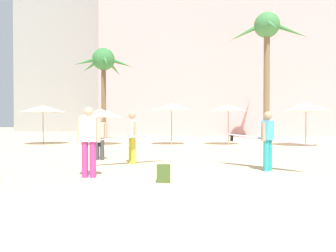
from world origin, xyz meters
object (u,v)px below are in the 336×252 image
(cafe_umbrella_1, at_px, (172,107))
(palm_tree_left, at_px, (267,36))
(backpack, at_px, (164,174))
(person_near_right, at_px, (89,139))
(person_near_left, at_px, (266,138))
(cafe_umbrella_2, at_px, (306,107))
(person_mid_left, at_px, (100,135))
(person_mid_right, at_px, (132,136))
(cafe_umbrella_4, at_px, (43,109))
(palm_tree_far_left, at_px, (104,65))
(beach_towel, at_px, (211,178))
(cafe_umbrella_3, at_px, (228,108))
(cafe_umbrella_0, at_px, (100,113))

(cafe_umbrella_1, bearing_deg, palm_tree_left, 36.66)
(backpack, distance_m, person_near_right, 2.15)
(person_near_left, bearing_deg, cafe_umbrella_2, 103.25)
(cafe_umbrella_2, height_order, person_mid_left, cafe_umbrella_2)
(person_mid_left, bearing_deg, person_near_right, -159.63)
(person_mid_right, bearing_deg, cafe_umbrella_2, 11.72)
(palm_tree_left, relative_size, person_mid_right, 3.94)
(cafe_umbrella_4, distance_m, person_near_left, 14.43)
(palm_tree_left, xyz_separation_m, cafe_umbrella_2, (0.56, -5.93, -5.55))
(palm_tree_far_left, bearing_deg, person_mid_right, -73.20)
(beach_towel, bearing_deg, person_mid_left, 135.17)
(cafe_umbrella_2, relative_size, beach_towel, 1.47)
(palm_tree_far_left, bearing_deg, person_near_right, -78.18)
(palm_tree_left, distance_m, backpack, 19.68)
(person_mid_right, bearing_deg, cafe_umbrella_4, 97.68)
(beach_towel, bearing_deg, palm_tree_left, 70.22)
(cafe_umbrella_3, xyz_separation_m, person_near_left, (-0.42, -9.63, -1.26))
(cafe_umbrella_2, relative_size, cafe_umbrella_4, 0.98)
(cafe_umbrella_1, relative_size, person_mid_left, 1.51)
(cafe_umbrella_2, bearing_deg, cafe_umbrella_0, 177.27)
(palm_tree_far_left, bearing_deg, cafe_umbrella_0, -79.10)
(person_mid_left, bearing_deg, cafe_umbrella_1, -7.89)
(palm_tree_left, xyz_separation_m, person_near_right, (-8.91, -16.18, -6.79))
(cafe_umbrella_3, distance_m, person_mid_right, 9.72)
(palm_tree_left, relative_size, cafe_umbrella_2, 3.61)
(palm_tree_left, height_order, cafe_umbrella_4, palm_tree_left)
(palm_tree_left, relative_size, beach_towel, 5.30)
(person_near_left, relative_size, person_near_right, 1.32)
(palm_tree_left, xyz_separation_m, cafe_umbrella_1, (-7.04, -5.24, -5.52))
(beach_towel, bearing_deg, cafe_umbrella_2, 58.19)
(backpack, relative_size, person_mid_left, 0.26)
(backpack, bearing_deg, cafe_umbrella_2, -30.36)
(backpack, xyz_separation_m, person_near_left, (2.90, 1.93, 0.72))
(palm_tree_far_left, distance_m, cafe_umbrella_1, 7.89)
(backpack, distance_m, person_mid_left, 4.90)
(palm_tree_far_left, height_order, backpack, palm_tree_far_left)
(person_near_left, height_order, person_mid_left, person_near_left)
(cafe_umbrella_4, bearing_deg, cafe_umbrella_3, -0.03)
(person_near_right, bearing_deg, cafe_umbrella_1, 170.36)
(person_near_left, relative_size, person_mid_left, 1.44)
(person_near_left, bearing_deg, beach_towel, -100.00)
(palm_tree_far_left, distance_m, person_near_left, 17.28)
(backpack, height_order, person_mid_right, person_mid_right)
(palm_tree_far_left, xyz_separation_m, palm_tree_left, (12.22, 0.34, 2.14))
(cafe_umbrella_1, xyz_separation_m, person_mid_right, (-1.14, -8.49, -1.32))
(cafe_umbrella_3, relative_size, person_near_right, 1.33)
(palm_tree_left, bearing_deg, person_mid_left, -127.02)
(cafe_umbrella_4, height_order, person_mid_left, cafe_umbrella_4)
(person_near_right, bearing_deg, cafe_umbrella_4, -151.85)
(palm_tree_left, relative_size, person_mid_left, 5.84)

